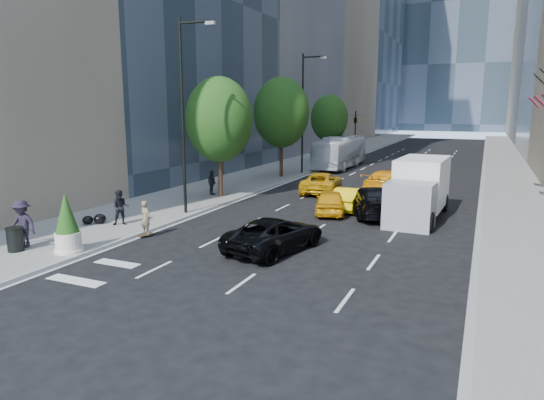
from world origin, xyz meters
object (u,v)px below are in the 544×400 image
at_px(skateboarder, 146,220).
at_px(city_bus, 340,152).
at_px(trash_can, 15,240).
at_px(box_truck, 419,189).
at_px(black_sedan_mercedes, 372,201).
at_px(planter_shrub, 67,224).
at_px(black_sedan_lincoln, 275,234).

distance_m(skateboarder, city_bus, 28.53).
height_order(skateboarder, city_bus, city_bus).
xyz_separation_m(skateboarder, trash_can, (-2.98, -4.24, -0.17)).
relative_size(skateboarder, box_truck, 0.24).
bearing_deg(black_sedan_mercedes, city_bus, -92.47).
relative_size(skateboarder, planter_shrub, 0.66).
height_order(skateboarder, black_sedan_lincoln, skateboarder).
bearing_deg(black_sedan_lincoln, skateboarder, 16.39).
bearing_deg(skateboarder, box_truck, -124.80).
height_order(skateboarder, trash_can, skateboarder).
relative_size(black_sedan_mercedes, planter_shrub, 2.28).
xyz_separation_m(skateboarder, city_bus, (0.80, 28.51, 0.72)).
distance_m(skateboarder, black_sedan_mercedes, 11.87).
distance_m(black_sedan_lincoln, planter_shrub, 8.12).
bearing_deg(planter_shrub, box_truck, 46.61).
relative_size(skateboarder, black_sedan_mercedes, 0.29).
distance_m(skateboarder, planter_shrub, 3.65).
bearing_deg(trash_can, box_truck, 43.82).
bearing_deg(trash_can, city_bus, 83.41).
bearing_deg(black_sedan_mercedes, black_sedan_lincoln, 51.82).
bearing_deg(trash_can, skateboarder, 54.88).
xyz_separation_m(city_bus, trash_can, (-3.78, -32.75, -0.89)).
relative_size(box_truck, trash_can, 7.20).
bearing_deg(skateboarder, city_bus, -76.09).
relative_size(skateboarder, city_bus, 0.14).
xyz_separation_m(black_sedan_lincoln, trash_can, (-9.08, -4.65, -0.07)).
xyz_separation_m(box_truck, planter_shrub, (-11.61, -12.28, -0.29)).
relative_size(black_sedan_lincoln, trash_can, 5.33).
xyz_separation_m(skateboarder, black_sedan_mercedes, (8.29, 8.49, 0.01)).
bearing_deg(black_sedan_mercedes, skateboarder, 22.67).
distance_m(black_sedan_mercedes, trash_can, 17.01).
height_order(black_sedan_mercedes, planter_shrub, planter_shrub).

